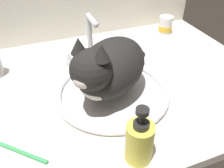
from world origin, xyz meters
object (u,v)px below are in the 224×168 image
object	(u,v)px
sink_basin	(112,91)
soap_pump_bottle	(139,141)
faucet	(91,43)
toothbrush	(14,149)
cat	(108,68)
pill_bottle	(165,26)

from	to	relation	value
sink_basin	soap_pump_bottle	xyz separation A→B (cm)	(-2.83, -24.70, 4.70)
faucet	toothbrush	xyz separation A→B (cm)	(-30.49, -33.94, -6.98)
cat	faucet	bearing A→B (deg)	85.85
faucet	toothbrush	size ratio (longest dim) A/B	1.47
faucet	cat	world-z (taller)	cat
toothbrush	sink_basin	bearing A→B (deg)	21.55
faucet	soap_pump_bottle	distance (cm)	46.72
cat	toothbrush	size ratio (longest dim) A/B	2.37
sink_basin	faucet	distance (cm)	22.86
sink_basin	toothbrush	distance (cm)	32.79
cat	soap_pump_bottle	distance (cm)	24.00
sink_basin	cat	xyz separation A→B (cm)	(-1.69, -1.34, 10.09)
pill_bottle	soap_pump_bottle	bearing A→B (deg)	-125.99
sink_basin	soap_pump_bottle	bearing A→B (deg)	-96.54
toothbrush	soap_pump_bottle	bearing A→B (deg)	-24.59
toothbrush	faucet	bearing A→B (deg)	48.06
pill_bottle	cat	bearing A→B (deg)	-139.66
sink_basin	pill_bottle	world-z (taller)	pill_bottle
sink_basin	cat	bearing A→B (deg)	-141.52
soap_pump_bottle	pill_bottle	xyz separation A→B (cm)	(42.42, 58.41, -1.99)
faucet	soap_pump_bottle	xyz separation A→B (cm)	(-2.83, -46.60, -1.86)
sink_basin	cat	world-z (taller)	cat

